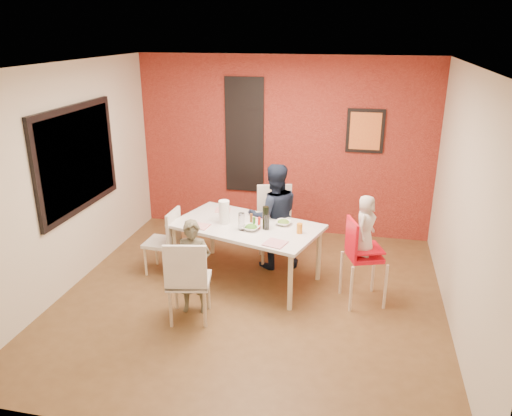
% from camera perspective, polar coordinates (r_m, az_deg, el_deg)
% --- Properties ---
extents(ground, '(4.50, 4.50, 0.00)m').
position_cam_1_polar(ground, '(6.09, -0.62, -10.28)').
color(ground, brown).
rests_on(ground, ground).
extents(ceiling, '(4.50, 4.50, 0.02)m').
position_cam_1_polar(ceiling, '(5.27, -0.73, 15.97)').
color(ceiling, white).
rests_on(ceiling, wall_back).
extents(wall_back, '(4.50, 0.02, 2.70)m').
position_cam_1_polar(wall_back, '(7.66, 3.15, 7.02)').
color(wall_back, beige).
rests_on(wall_back, ground).
extents(wall_front, '(4.50, 0.02, 2.70)m').
position_cam_1_polar(wall_front, '(3.55, -8.98, -9.30)').
color(wall_front, beige).
rests_on(wall_front, ground).
extents(wall_left, '(0.02, 4.50, 2.70)m').
position_cam_1_polar(wall_left, '(6.40, -20.72, 3.11)').
color(wall_left, beige).
rests_on(wall_left, ground).
extents(wall_right, '(0.02, 4.50, 2.70)m').
position_cam_1_polar(wall_right, '(5.50, 22.81, 0.16)').
color(wall_right, beige).
rests_on(wall_right, ground).
extents(brick_accent_wall, '(4.50, 0.02, 2.70)m').
position_cam_1_polar(brick_accent_wall, '(7.64, 3.13, 6.99)').
color(brick_accent_wall, maroon).
rests_on(brick_accent_wall, ground).
extents(picture_window_frame, '(0.05, 1.70, 1.30)m').
position_cam_1_polar(picture_window_frame, '(6.50, -19.78, 5.29)').
color(picture_window_frame, black).
rests_on(picture_window_frame, wall_left).
extents(picture_window_pane, '(0.02, 1.55, 1.15)m').
position_cam_1_polar(picture_window_pane, '(6.49, -19.67, 5.29)').
color(picture_window_pane, black).
rests_on(picture_window_pane, wall_left).
extents(glassblock_strip, '(0.55, 0.03, 1.70)m').
position_cam_1_polar(glassblock_strip, '(7.71, -1.32, 8.27)').
color(glassblock_strip, silver).
rests_on(glassblock_strip, wall_back).
extents(glassblock_surround, '(0.60, 0.03, 1.76)m').
position_cam_1_polar(glassblock_surround, '(7.70, -1.33, 8.26)').
color(glassblock_surround, black).
rests_on(glassblock_surround, wall_back).
extents(art_print_frame, '(0.54, 0.03, 0.64)m').
position_cam_1_polar(art_print_frame, '(7.46, 12.38, 8.60)').
color(art_print_frame, black).
rests_on(art_print_frame, wall_back).
extents(art_print_canvas, '(0.44, 0.01, 0.54)m').
position_cam_1_polar(art_print_canvas, '(7.45, 12.37, 8.58)').
color(art_print_canvas, orange).
rests_on(art_print_canvas, wall_back).
extents(dining_table, '(2.00, 1.47, 0.75)m').
position_cam_1_polar(dining_table, '(6.25, -1.09, -2.49)').
color(dining_table, silver).
rests_on(dining_table, ground).
extents(chair_near, '(0.53, 0.53, 0.97)m').
position_cam_1_polar(chair_near, '(5.44, -7.82, -7.90)').
color(chair_near, beige).
rests_on(chair_near, ground).
extents(chair_far, '(0.60, 0.60, 1.03)m').
position_cam_1_polar(chair_far, '(6.87, 2.21, -1.27)').
color(chair_far, silver).
rests_on(chair_far, ground).
extents(chair_left, '(0.42, 0.42, 0.87)m').
position_cam_1_polar(chair_left, '(6.59, -10.17, -3.39)').
color(chair_left, silver).
rests_on(chair_left, ground).
extents(high_chair, '(0.55, 0.55, 1.04)m').
position_cam_1_polar(high_chair, '(5.87, 11.89, -5.08)').
color(high_chair, red).
rests_on(high_chair, ground).
extents(child_near, '(0.44, 0.33, 1.10)m').
position_cam_1_polar(child_near, '(5.64, -7.15, -6.71)').
color(child_near, '#514C3A').
rests_on(child_near, ground).
extents(child_far, '(0.85, 0.76, 1.43)m').
position_cam_1_polar(child_far, '(6.59, 2.07, -0.95)').
color(child_far, black).
rests_on(child_far, ground).
extents(toddler, '(0.33, 0.40, 0.71)m').
position_cam_1_polar(toddler, '(5.75, 12.39, -1.95)').
color(toddler, beige).
rests_on(toddler, high_chair).
extents(plate_near_left, '(0.23, 0.23, 0.01)m').
position_cam_1_polar(plate_near_left, '(6.20, -6.39, -2.08)').
color(plate_near_left, white).
rests_on(plate_near_left, dining_table).
extents(plate_far_mid, '(0.21, 0.21, 0.01)m').
position_cam_1_polar(plate_far_mid, '(6.49, 0.42, -0.94)').
color(plate_far_mid, white).
rests_on(plate_far_mid, dining_table).
extents(plate_near_right, '(0.29, 0.29, 0.01)m').
position_cam_1_polar(plate_near_right, '(5.69, 2.21, -4.06)').
color(plate_near_right, silver).
rests_on(plate_near_right, dining_table).
extents(plate_far_left, '(0.23, 0.23, 0.01)m').
position_cam_1_polar(plate_far_left, '(6.72, -3.81, -0.22)').
color(plate_far_left, white).
rests_on(plate_far_left, dining_table).
extents(salad_bowl_a, '(0.25, 0.25, 0.05)m').
position_cam_1_polar(salad_bowl_a, '(6.06, -0.57, -2.28)').
color(salad_bowl_a, white).
rests_on(salad_bowl_a, dining_table).
extents(salad_bowl_b, '(0.23, 0.23, 0.05)m').
position_cam_1_polar(salad_bowl_b, '(6.23, 3.16, -1.70)').
color(salad_bowl_b, white).
rests_on(salad_bowl_b, dining_table).
extents(wine_bottle, '(0.08, 0.08, 0.29)m').
position_cam_1_polar(wine_bottle, '(6.05, 1.10, -1.13)').
color(wine_bottle, black).
rests_on(wine_bottle, dining_table).
extents(wine_glass_a, '(0.08, 0.08, 0.22)m').
position_cam_1_polar(wine_glass_a, '(6.03, -1.68, -1.55)').
color(wine_glass_a, silver).
rests_on(wine_glass_a, dining_table).
extents(wine_glass_b, '(0.07, 0.07, 0.20)m').
position_cam_1_polar(wine_glass_b, '(6.05, 1.20, -1.59)').
color(wine_glass_b, silver).
rests_on(wine_glass_b, dining_table).
extents(paper_towel_roll, '(0.13, 0.13, 0.30)m').
position_cam_1_polar(paper_towel_roll, '(6.23, -3.67, -0.47)').
color(paper_towel_roll, white).
rests_on(paper_towel_roll, dining_table).
extents(condiment_red, '(0.04, 0.04, 0.14)m').
position_cam_1_polar(condiment_red, '(6.10, 0.37, -1.70)').
color(condiment_red, red).
rests_on(condiment_red, dining_table).
extents(condiment_green, '(0.03, 0.03, 0.13)m').
position_cam_1_polar(condiment_green, '(6.14, -0.20, -1.61)').
color(condiment_green, '#2D6A23').
rests_on(condiment_green, dining_table).
extents(condiment_brown, '(0.04, 0.04, 0.14)m').
position_cam_1_polar(condiment_brown, '(6.21, -0.55, -1.26)').
color(condiment_brown, brown).
rests_on(condiment_brown, dining_table).
extents(sippy_cup, '(0.07, 0.07, 0.12)m').
position_cam_1_polar(sippy_cup, '(5.97, 5.00, -2.33)').
color(sippy_cup, orange).
rests_on(sippy_cup, dining_table).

